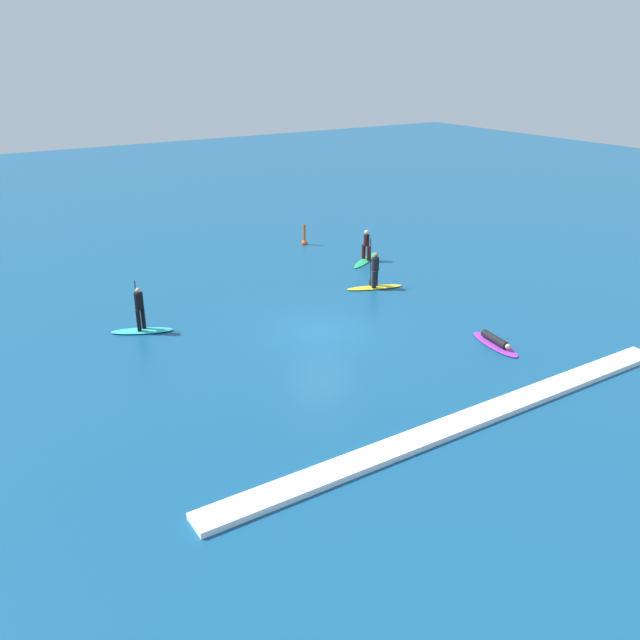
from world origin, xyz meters
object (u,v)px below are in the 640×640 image
object	(u,v)px
surfer_on_green_board	(366,252)
surfer_on_purple_board	(495,342)
surfer_on_teal_board	(141,320)
surfer_on_yellow_board	(375,278)
marker_buoy	(304,240)

from	to	relation	value
surfer_on_green_board	surfer_on_purple_board	bearing A→B (deg)	-133.72
surfer_on_teal_board	surfer_on_yellow_board	bearing A→B (deg)	-158.61
surfer_on_green_board	surfer_on_teal_board	bearing A→B (deg)	159.91
surfer_on_teal_board	surfer_on_green_board	bearing A→B (deg)	-141.77
surfer_on_yellow_board	surfer_on_green_board	distance (m)	4.50
surfer_on_yellow_board	surfer_on_teal_board	size ratio (longest dim) A/B	1.11
surfer_on_green_board	surfer_on_teal_board	xyz separation A→B (m)	(-13.57, -2.97, 0.06)
surfer_on_yellow_board	marker_buoy	world-z (taller)	surfer_on_yellow_board
surfer_on_green_board	surfer_on_purple_board	size ratio (longest dim) A/B	1.09
surfer_on_green_board	surfer_on_teal_board	size ratio (longest dim) A/B	1.18
surfer_on_teal_board	marker_buoy	distance (m)	14.51
surfer_on_purple_board	marker_buoy	world-z (taller)	marker_buoy
surfer_on_purple_board	surfer_on_teal_board	bearing A→B (deg)	-118.55
surfer_on_yellow_board	surfer_on_green_board	xyz separation A→B (m)	(2.32, 3.85, -0.03)
surfer_on_purple_board	surfer_on_teal_board	xyz separation A→B (m)	(-11.23, 8.74, 0.40)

